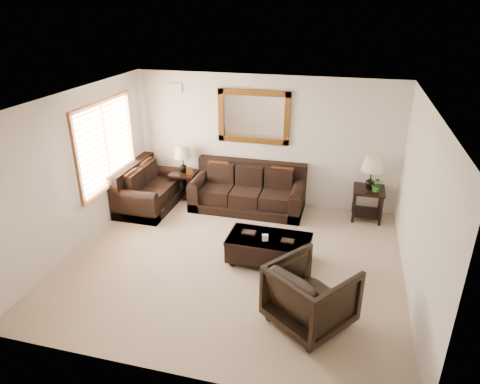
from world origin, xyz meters
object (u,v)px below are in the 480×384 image
(end_table_left, at_px, (183,164))
(coffee_table, at_px, (269,247))
(loveseat, at_px, (148,191))
(armchair, at_px, (311,292))
(sofa, at_px, (248,193))
(end_table_right, at_px, (371,179))

(end_table_left, xyz_separation_m, coffee_table, (2.30, -2.07, -0.50))
(loveseat, relative_size, armchair, 1.66)
(sofa, relative_size, armchair, 2.34)
(end_table_left, height_order, coffee_table, end_table_left)
(loveseat, bearing_deg, end_table_right, -82.68)
(sofa, relative_size, loveseat, 1.41)
(sofa, bearing_deg, end_table_left, 174.59)
(end_table_right, height_order, armchair, end_table_right)
(end_table_right, height_order, coffee_table, end_table_right)
(sofa, distance_m, armchair, 3.64)
(sofa, height_order, coffee_table, sofa)
(end_table_left, xyz_separation_m, end_table_right, (3.89, -0.02, 0.07))
(end_table_left, relative_size, end_table_right, 0.92)
(end_table_left, bearing_deg, end_table_right, -0.33)
(end_table_left, relative_size, coffee_table, 0.88)
(end_table_left, bearing_deg, armchair, -47.39)
(end_table_left, xyz_separation_m, armchair, (3.12, -3.39, -0.29))
(sofa, distance_m, loveseat, 2.12)
(coffee_table, height_order, armchair, armchair)
(sofa, distance_m, end_table_left, 1.55)
(loveseat, xyz_separation_m, coffee_table, (2.89, -1.47, -0.05))
(sofa, height_order, end_table_left, end_table_left)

